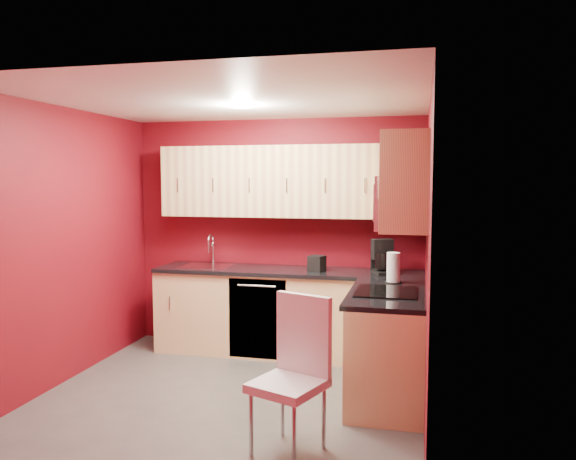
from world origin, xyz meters
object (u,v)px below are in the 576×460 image
at_px(microwave, 402,202).
at_px(paper_towel, 393,268).
at_px(sink, 207,263).
at_px(napkin_holder, 317,263).
at_px(coffee_maker, 384,257).
at_px(dining_chair, 288,376).

xyz_separation_m(microwave, paper_towel, (-0.08, 0.46, -0.61)).
relative_size(microwave, sink, 1.46).
bearing_deg(paper_towel, napkin_holder, 148.55).
bearing_deg(coffee_maker, dining_chair, -127.67).
relative_size(paper_towel, dining_chair, 0.26).
bearing_deg(napkin_holder, sink, 177.07).
bearing_deg(dining_chair, microwave, 78.99).
relative_size(coffee_maker, napkin_holder, 2.13).
bearing_deg(paper_towel, sink, 164.77).
xyz_separation_m(napkin_holder, dining_chair, (0.18, -2.04, -0.46)).
relative_size(sink, dining_chair, 0.49).
xyz_separation_m(napkin_holder, paper_towel, (0.79, -0.49, 0.06)).
distance_m(sink, coffee_maker, 1.91).
bearing_deg(dining_chair, paper_towel, 89.73).
bearing_deg(napkin_holder, microwave, -47.07).
bearing_deg(coffee_maker, napkin_holder, 155.79).
xyz_separation_m(coffee_maker, dining_chair, (-0.50, -2.04, -0.55)).
bearing_deg(sink, dining_chair, -56.37).
bearing_deg(microwave, coffee_maker, 101.58).
distance_m(microwave, napkin_holder, 1.45).
distance_m(sink, paper_towel, 2.09).
xyz_separation_m(microwave, napkin_holder, (-0.88, 0.94, -0.67)).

